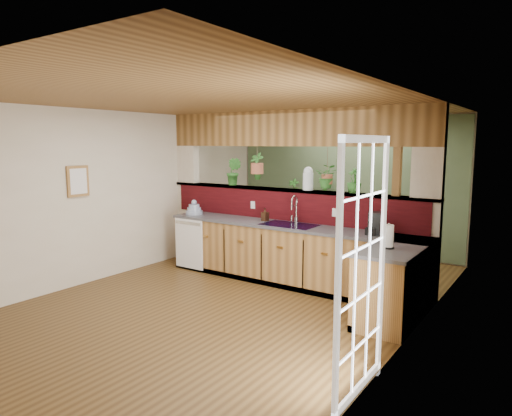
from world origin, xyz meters
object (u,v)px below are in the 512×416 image
Objects in this scene: glass_jar at (308,178)px; shelving_console at (310,224)px; paper_towel at (389,237)px; coffee_maker at (373,224)px; faucet at (295,208)px; soap_dispenser at (265,215)px; dish_stack at (194,210)px.

glass_jar reaches higher than shelving_console.
paper_towel is 0.82× the size of glass_jar.
shelving_console is at bearing 112.64° from coffee_maker.
faucet is 0.51m from soap_dispenser.
paper_towel is at bearing -33.20° from glass_jar.
glass_jar is at bearing 12.20° from dish_stack.
soap_dispenser is 0.14× the size of shelving_console.
faucet is 2.11× the size of soap_dispenser.
coffee_maker is at bearing -70.74° from shelving_console.
faucet reaches higher than dish_stack.
faucet is 1.86m from dish_stack.
dish_stack is at bearing -167.80° from glass_jar.
coffee_maker is 0.82× the size of glass_jar.
soap_dispenser is 1.76m from coffee_maker.
coffee_maker is at bearing 1.26° from dish_stack.
glass_jar is at bearing 146.80° from paper_towel.
faucet is at bearing 153.29° from coffee_maker.
shelving_console is (-2.55, 2.95, -0.53)m from paper_towel.
faucet is at bearing -92.24° from shelving_console.
soap_dispenser is 0.69× the size of paper_towel.
coffee_maker is 0.82m from paper_towel.
soap_dispenser is 0.87m from glass_jar.
glass_jar is (1.94, 0.42, 0.59)m from dish_stack.
glass_jar is at bearing 64.77° from faucet.
paper_towel reaches higher than dish_stack.
soap_dispenser is (-0.48, -0.09, -0.13)m from faucet.
faucet reaches higher than soap_dispenser.
coffee_maker is (1.27, -0.14, -0.09)m from faucet.
shelving_console is at bearing 66.71° from dish_stack.
soap_dispenser is (1.36, 0.12, 0.02)m from dish_stack.
glass_jar reaches higher than dish_stack.
shelving_console is (1.00, 2.32, -0.48)m from dish_stack.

